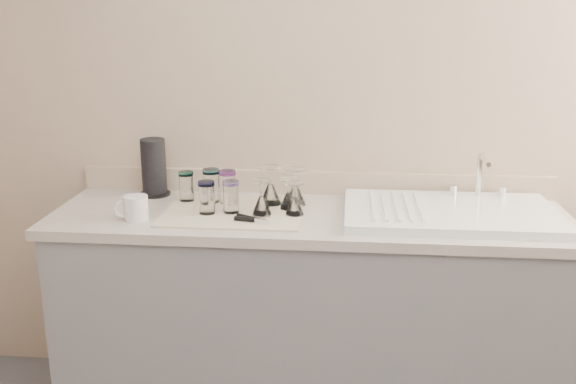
# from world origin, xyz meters

# --- Properties ---
(room_envelope) EXTENTS (3.54, 3.50, 2.52)m
(room_envelope) POSITION_xyz_m (0.00, 0.00, 1.56)
(room_envelope) COLOR #57575C
(room_envelope) RESTS_ON ground
(counter_unit) EXTENTS (2.06, 0.62, 0.90)m
(counter_unit) POSITION_xyz_m (0.00, 1.20, 0.45)
(counter_unit) COLOR slate
(counter_unit) RESTS_ON ground
(sink_unit) EXTENTS (0.82, 0.50, 0.22)m
(sink_unit) POSITION_xyz_m (0.55, 1.20, 0.92)
(sink_unit) COLOR white
(sink_unit) RESTS_ON counter_unit
(dish_towel) EXTENTS (0.55, 0.42, 0.01)m
(dish_towel) POSITION_xyz_m (-0.30, 1.17, 0.90)
(dish_towel) COLOR silver
(dish_towel) RESTS_ON counter_unit
(tumbler_teal) EXTENTS (0.06, 0.06, 0.12)m
(tumbler_teal) POSITION_xyz_m (-0.52, 1.30, 0.97)
(tumbler_teal) COLOR white
(tumbler_teal) RESTS_ON dish_towel
(tumbler_cyan) EXTENTS (0.07, 0.07, 0.14)m
(tumbler_cyan) POSITION_xyz_m (-0.42, 1.29, 0.98)
(tumbler_cyan) COLOR white
(tumbler_cyan) RESTS_ON dish_towel
(tumbler_purple) EXTENTS (0.07, 0.07, 0.14)m
(tumbler_purple) POSITION_xyz_m (-0.35, 1.28, 0.98)
(tumbler_purple) COLOR white
(tumbler_purple) RESTS_ON dish_towel
(tumbler_blue) EXTENTS (0.07, 0.07, 0.13)m
(tumbler_blue) POSITION_xyz_m (-0.40, 1.14, 0.97)
(tumbler_blue) COLOR white
(tumbler_blue) RESTS_ON dish_towel
(tumbler_lavender) EXTENTS (0.07, 0.07, 0.13)m
(tumbler_lavender) POSITION_xyz_m (-0.31, 1.16, 0.97)
(tumbler_lavender) COLOR white
(tumbler_lavender) RESTS_ON dish_towel
(goblet_back_left) EXTENTS (0.09, 0.09, 0.16)m
(goblet_back_left) POSITION_xyz_m (-0.17, 1.29, 0.96)
(goblet_back_left) COLOR white
(goblet_back_left) RESTS_ON dish_towel
(goblet_back_right) EXTENTS (0.09, 0.09, 0.15)m
(goblet_back_right) POSITION_xyz_m (-0.06, 1.28, 0.96)
(goblet_back_right) COLOR white
(goblet_back_right) RESTS_ON dish_towel
(goblet_front_left) EXTENTS (0.08, 0.08, 0.14)m
(goblet_front_left) POSITION_xyz_m (-0.19, 1.15, 0.95)
(goblet_front_left) COLOR white
(goblet_front_left) RESTS_ON dish_towel
(goblet_front_right) EXTENTS (0.07, 0.07, 0.13)m
(goblet_front_right) POSITION_xyz_m (-0.06, 1.16, 0.95)
(goblet_front_right) COLOR white
(goblet_front_right) RESTS_ON dish_towel
(goblet_extra) EXTENTS (0.07, 0.07, 0.12)m
(goblet_extra) POSITION_xyz_m (-0.09, 1.23, 0.95)
(goblet_extra) COLOR white
(goblet_extra) RESTS_ON dish_towel
(can_opener) EXTENTS (0.14, 0.09, 0.02)m
(can_opener) POSITION_xyz_m (-0.21, 1.05, 0.92)
(can_opener) COLOR silver
(can_opener) RESTS_ON dish_towel
(white_mug) EXTENTS (0.14, 0.12, 0.10)m
(white_mug) POSITION_xyz_m (-0.66, 1.06, 0.95)
(white_mug) COLOR silver
(white_mug) RESTS_ON counter_unit
(paper_towel_roll) EXTENTS (0.13, 0.13, 0.25)m
(paper_towel_roll) POSITION_xyz_m (-0.69, 1.40, 1.02)
(paper_towel_roll) COLOR black
(paper_towel_roll) RESTS_ON counter_unit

